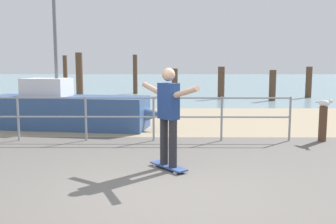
{
  "coord_description": "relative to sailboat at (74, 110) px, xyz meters",
  "views": [
    {
      "loc": [
        0.07,
        -4.95,
        1.8
      ],
      "look_at": [
        0.01,
        2.0,
        0.9
      ],
      "focal_mm": 39.88,
      "sensor_mm": 36.0,
      "label": 1
    }
  ],
  "objects": [
    {
      "name": "groyne_post_5",
      "position": [
        7.66,
        7.88,
        0.24
      ],
      "size": [
        0.33,
        0.33,
        1.51
      ],
      "primitive_type": "cylinder",
      "color": "#513826",
      "rests_on": "ground"
    },
    {
      "name": "groyne_post_4",
      "position": [
        5.3,
        8.87,
        0.31
      ],
      "size": [
        0.34,
        0.34,
        1.66
      ],
      "primitive_type": "cylinder",
      "color": "#513826",
      "rests_on": "ground"
    },
    {
      "name": "groyne_post_1",
      "position": [
        -1.79,
        8.07,
        0.66
      ],
      "size": [
        0.34,
        0.34,
        2.35
      ],
      "primitive_type": "cylinder",
      "color": "#513826",
      "rests_on": "ground"
    },
    {
      "name": "bollard_short",
      "position": [
        6.22,
        -1.77,
        -0.1
      ],
      "size": [
        0.18,
        0.18,
        0.83
      ],
      "primitive_type": "cylinder",
      "color": "#513826",
      "rests_on": "ground"
    },
    {
      "name": "skateboard",
      "position": [
        2.67,
        -4.12,
        -0.45
      ],
      "size": [
        0.65,
        0.75,
        0.08
      ],
      "color": "#334C8C",
      "rests_on": "ground"
    },
    {
      "name": "groyne_post_3",
      "position": [
        2.94,
        10.98,
        0.25
      ],
      "size": [
        0.34,
        0.34,
        1.54
      ],
      "primitive_type": "cylinder",
      "color": "#513826",
      "rests_on": "ground"
    },
    {
      "name": "beach_strip",
      "position": [
        2.65,
        1.66,
        -0.52
      ],
      "size": [
        24.0,
        6.0,
        0.04
      ],
      "primitive_type": "cube",
      "color": "tan",
      "rests_on": "ground"
    },
    {
      "name": "sailboat",
      "position": [
        0.0,
        0.0,
        0.0
      ],
      "size": [
        5.05,
        1.99,
        4.41
      ],
      "color": "#335184",
      "rests_on": "ground"
    },
    {
      "name": "groyne_post_0",
      "position": [
        -4.15,
        13.99,
        0.65
      ],
      "size": [
        0.28,
        0.28,
        2.34
      ],
      "primitive_type": "cylinder",
      "color": "#513826",
      "rests_on": "ground"
    },
    {
      "name": "seagull",
      "position": [
        6.23,
        -1.79,
        0.39
      ],
      "size": [
        0.26,
        0.46,
        0.18
      ],
      "color": "white",
      "rests_on": "bollard_short"
    },
    {
      "name": "railing_fence",
      "position": [
        -0.05,
        -1.74,
        0.18
      ],
      "size": [
        11.1,
        0.05,
        1.05
      ],
      "color": "gray",
      "rests_on": "ground"
    },
    {
      "name": "sea_surface",
      "position": [
        2.65,
        29.66,
        -0.52
      ],
      "size": [
        72.0,
        50.0,
        0.04
      ],
      "primitive_type": "cube",
      "color": "#75939E",
      "rests_on": "ground"
    },
    {
      "name": "groyne_post_2",
      "position": [
        0.57,
        12.13,
        0.66
      ],
      "size": [
        0.27,
        0.27,
        2.35
      ],
      "primitive_type": "cylinder",
      "color": "#513826",
      "rests_on": "ground"
    },
    {
      "name": "groyne_post_6",
      "position": [
        10.02,
        9.54,
        0.31
      ],
      "size": [
        0.32,
        0.32,
        1.66
      ],
      "primitive_type": "cylinder",
      "color": "#513826",
      "rests_on": "ground"
    },
    {
      "name": "skateboarder",
      "position": [
        2.67,
        -4.12,
        0.5
      ],
      "size": [
        0.97,
        1.19,
        1.65
      ],
      "color": "#26262B",
      "rests_on": "skateboard"
    }
  ]
}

